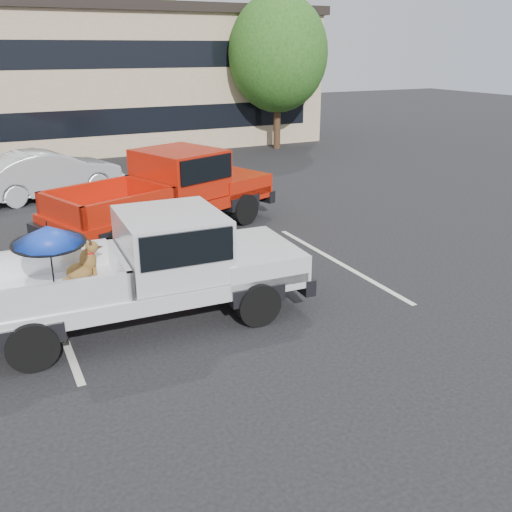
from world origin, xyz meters
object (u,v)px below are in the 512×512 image
(tree_back, at_px, (159,49))
(red_pickup, at_px, (175,187))
(silver_pickup, at_px, (159,261))
(tree_right, at_px, (278,54))
(silver_sedan, at_px, (49,174))

(tree_back, bearing_deg, red_pickup, -106.60)
(silver_pickup, bearing_deg, red_pickup, 70.96)
(tree_back, relative_size, red_pickup, 1.09)
(tree_right, xyz_separation_m, silver_sedan, (-10.84, -4.97, -3.47))
(silver_pickup, xyz_separation_m, red_pickup, (1.95, 4.89, 0.06))
(tree_right, height_order, silver_pickup, tree_right)
(tree_back, height_order, silver_pickup, tree_back)
(silver_sedan, bearing_deg, tree_back, -46.28)
(tree_back, distance_m, silver_sedan, 15.60)
(red_pickup, bearing_deg, silver_pickup, -132.19)
(tree_back, height_order, silver_sedan, tree_back)
(silver_pickup, height_order, red_pickup, silver_pickup)
(tree_right, bearing_deg, red_pickup, -129.88)
(silver_pickup, bearing_deg, tree_right, 57.99)
(silver_pickup, relative_size, red_pickup, 0.88)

